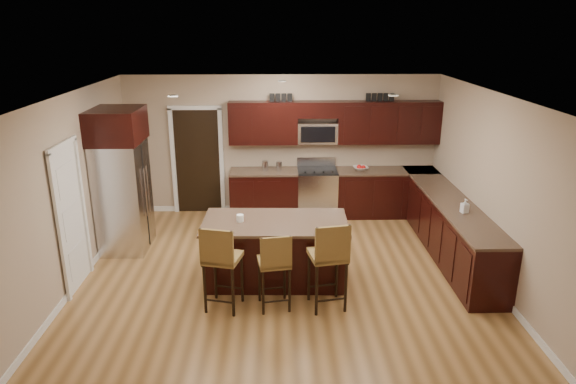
{
  "coord_description": "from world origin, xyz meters",
  "views": [
    {
      "loc": [
        -0.1,
        -7.02,
        3.63
      ],
      "look_at": [
        0.07,
        0.4,
        1.16
      ],
      "focal_mm": 32.0,
      "sensor_mm": 36.0,
      "label": 1
    }
  ],
  "objects_px": {
    "stool_mid": "(275,263)",
    "refrigerator": "(122,179)",
    "island": "(275,252)",
    "stool_left": "(221,259)",
    "range": "(317,192)",
    "stool_right": "(329,256)"
  },
  "relations": [
    {
      "from": "stool_left",
      "to": "stool_mid",
      "type": "relative_size",
      "value": 1.1
    },
    {
      "from": "range",
      "to": "island",
      "type": "xyz_separation_m",
      "value": [
        -0.81,
        -2.63,
        -0.04
      ]
    },
    {
      "from": "range",
      "to": "refrigerator",
      "type": "xyz_separation_m",
      "value": [
        -3.3,
        -1.45,
        0.73
      ]
    },
    {
      "from": "range",
      "to": "stool_left",
      "type": "xyz_separation_m",
      "value": [
        -1.51,
        -3.48,
        0.27
      ]
    },
    {
      "from": "island",
      "to": "refrigerator",
      "type": "bearing_deg",
      "value": 156.15
    },
    {
      "from": "stool_right",
      "to": "refrigerator",
      "type": "distance_m",
      "value": 3.81
    },
    {
      "from": "stool_left",
      "to": "refrigerator",
      "type": "bearing_deg",
      "value": 145.5
    },
    {
      "from": "stool_right",
      "to": "stool_mid",
      "type": "bearing_deg",
      "value": 168.28
    },
    {
      "from": "island",
      "to": "refrigerator",
      "type": "distance_m",
      "value": 2.86
    },
    {
      "from": "range",
      "to": "island",
      "type": "bearing_deg",
      "value": -107.09
    },
    {
      "from": "island",
      "to": "stool_left",
      "type": "relative_size",
      "value": 1.76
    },
    {
      "from": "island",
      "to": "stool_left",
      "type": "xyz_separation_m",
      "value": [
        -0.7,
        -0.85,
        0.32
      ]
    },
    {
      "from": "stool_left",
      "to": "refrigerator",
      "type": "distance_m",
      "value": 2.75
    },
    {
      "from": "stool_mid",
      "to": "stool_right",
      "type": "height_order",
      "value": "stool_right"
    },
    {
      "from": "refrigerator",
      "to": "stool_right",
      "type": "bearing_deg",
      "value": -32.52
    },
    {
      "from": "stool_mid",
      "to": "refrigerator",
      "type": "xyz_separation_m",
      "value": [
        -2.48,
        2.02,
        0.53
      ]
    },
    {
      "from": "island",
      "to": "stool_right",
      "type": "xyz_separation_m",
      "value": [
        0.7,
        -0.85,
        0.34
      ]
    },
    {
      "from": "stool_mid",
      "to": "refrigerator",
      "type": "relative_size",
      "value": 0.46
    },
    {
      "from": "stool_left",
      "to": "stool_mid",
      "type": "height_order",
      "value": "stool_left"
    },
    {
      "from": "island",
      "to": "stool_mid",
      "type": "height_order",
      "value": "stool_mid"
    },
    {
      "from": "stool_right",
      "to": "refrigerator",
      "type": "bearing_deg",
      "value": 136.43
    },
    {
      "from": "range",
      "to": "stool_mid",
      "type": "relative_size",
      "value": 1.03
    }
  ]
}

